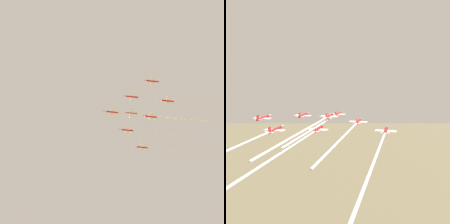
# 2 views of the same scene
# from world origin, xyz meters

# --- Properties ---
(jet_lead) EXTENTS (49.20, 36.50, 2.15)m
(jet_lead) POSITION_xyz_m (-12.23, -15.32, 187.05)
(jet_lead) COLOR red
(jet_port_inner) EXTENTS (9.39, 7.98, 2.15)m
(jet_port_inner) POSITION_xyz_m (-14.06, -1.67, 187.94)
(jet_port_inner) COLOR red
(jet_starboard_inner) EXTENTS (47.58, 35.31, 2.15)m
(jet_starboard_inner) POSITION_xyz_m (-14.07, -31.67, 186.50)
(jet_starboard_inner) COLOR red
(jet_port_outer) EXTENTS (49.60, 36.79, 2.15)m
(jet_port_outer) POSITION_xyz_m (-23.11, -23.33, 188.34)
(jet_port_outer) COLOR red
(jet_starboard_outer) EXTENTS (9.39, 7.98, 2.15)m
(jet_starboard_outer) POSITION_xyz_m (-30.95, 0.90, 188.36)
(jet_starboard_outer) COLOR red
(jet_center_rear) EXTENTS (59.36, 43.97, 2.15)m
(jet_center_rear) POSITION_xyz_m (-22.03, -52.53, 186.30)
(jet_center_rear) COLOR red
(jet_port_trail) EXTENTS (46.42, 34.45, 2.15)m
(jet_port_trail) POSITION_xyz_m (-32.38, -30.15, 185.86)
(jet_port_trail) COLOR red
(jet_starboard_trail) EXTENTS (60.15, 44.55, 2.15)m
(jet_starboard_trail) POSITION_xyz_m (-53.61, -30.77, 187.09)
(jet_starboard_trail) COLOR red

